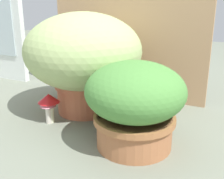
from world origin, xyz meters
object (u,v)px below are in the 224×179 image
Objects in this scene: leafy_planter at (135,102)px; cat at (126,102)px; grass_planter at (83,55)px; mushroom_ornament_pink at (48,105)px; mushroom_ornament_red at (49,102)px.

cat is (-0.10, 0.15, -0.07)m from leafy_planter.
grass_planter is 0.31m from mushroom_ornament_pink.
mushroom_ornament_red is at bearing 99.27° from mushroom_ornament_pink.
grass_planter is at bearing 68.62° from mushroom_ornament_red.
leafy_planter is at bearing -2.97° from mushroom_ornament_pink.
cat is 0.37m from mushroom_ornament_pink.
leafy_planter is at bearing -4.48° from mushroom_ornament_red.
leafy_planter reaches higher than mushroom_ornament_pink.
cat is at bearing -16.90° from grass_planter.
cat is 2.78× the size of mushroom_ornament_pink.
cat reaches higher than mushroom_ornament_red.
grass_planter reaches higher than leafy_planter.
mushroom_ornament_red is 1.16× the size of mushroom_ornament_pink.
cat is 0.37m from mushroom_ornament_red.
mushroom_ornament_red reaches higher than mushroom_ornament_pink.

